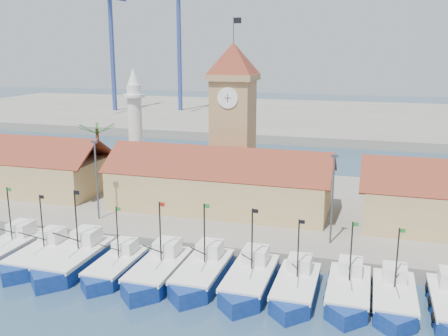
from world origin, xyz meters
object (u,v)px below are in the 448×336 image
(boat_0, at_px, (7,250))
(boat_5, at_px, (201,275))
(clock_tower, at_px, (233,116))
(minaret, at_px, (135,126))

(boat_0, bearing_deg, boat_5, 0.74)
(clock_tower, bearing_deg, boat_0, -126.05)
(boat_5, bearing_deg, boat_0, -179.26)
(minaret, bearing_deg, clock_tower, -7.61)
(boat_5, xyz_separation_m, clock_tower, (-3.53, 23.07, 11.18))
(boat_5, height_order, minaret, minaret)
(boat_5, bearing_deg, minaret, 126.46)
(boat_0, distance_m, minaret, 26.95)
(minaret, bearing_deg, boat_0, -94.48)
(minaret, bearing_deg, boat_5, -53.54)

